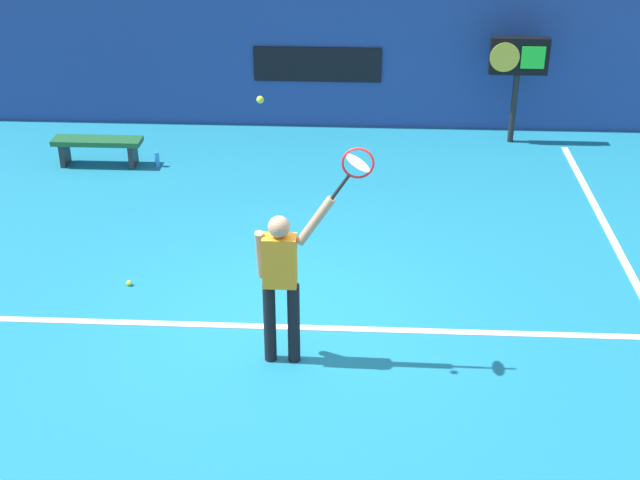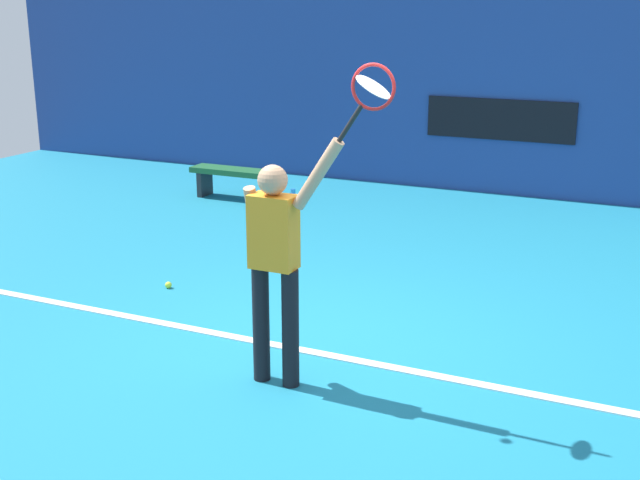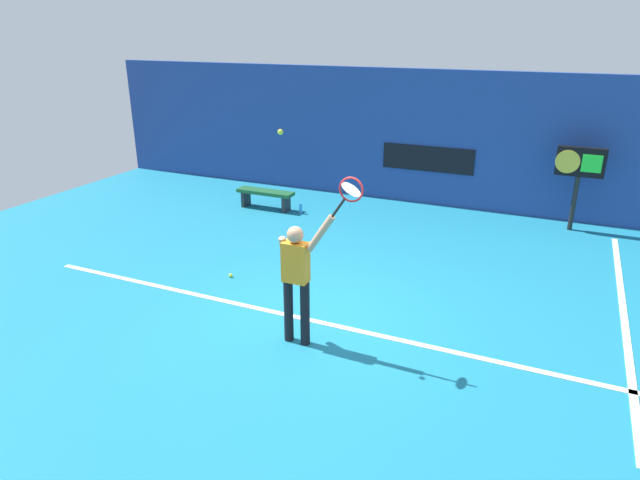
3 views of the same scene
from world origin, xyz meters
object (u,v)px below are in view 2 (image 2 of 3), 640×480
object	(u,v)px
tennis_player	(275,256)
tennis_racket	(371,91)
water_bottle	(293,197)
court_bench	(236,176)
spare_ball	(168,285)

from	to	relation	value
tennis_player	tennis_racket	world-z (taller)	tennis_racket
tennis_racket	water_bottle	bearing A→B (deg)	121.93
tennis_player	court_bench	size ratio (longest dim) A/B	1.37
court_bench	water_bottle	distance (m)	0.96
tennis_racket	spare_ball	distance (m)	3.80
water_bottle	tennis_player	bearing A→B (deg)	-64.31
tennis_player	tennis_racket	xyz separation A→B (m)	(0.73, -0.00, 1.23)
tennis_player	water_bottle	distance (m)	5.75
water_bottle	court_bench	bearing A→B (deg)	180.00
tennis_player	tennis_racket	bearing A→B (deg)	-0.33
tennis_racket	court_bench	bearing A→B (deg)	128.83
tennis_player	water_bottle	size ratio (longest dim) A/B	8.00
court_bench	water_bottle	size ratio (longest dim) A/B	5.83
tennis_racket	spare_ball	xyz separation A→B (m)	(-2.74, 1.43, -2.21)
court_bench	spare_ball	world-z (taller)	court_bench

